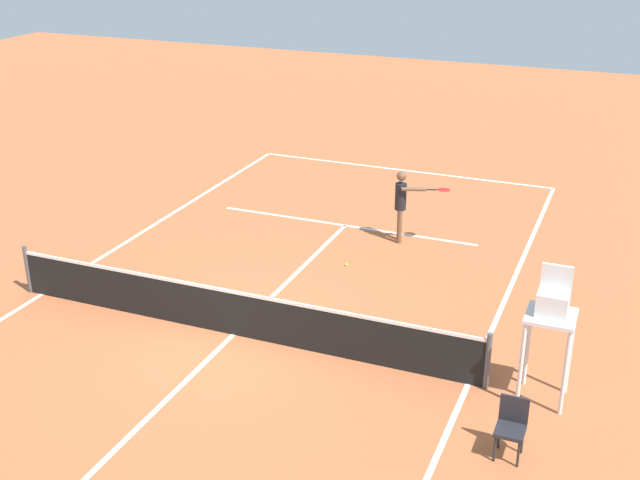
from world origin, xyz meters
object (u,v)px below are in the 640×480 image
at_px(player_serving, 403,200).
at_px(tennis_ball, 347,265).
at_px(umpire_chair, 551,314).
at_px(courtside_chair_near, 511,425).

relative_size(player_serving, tennis_ball, 26.80).
bearing_deg(player_serving, umpire_chair, 17.56).
xyz_separation_m(player_serving, tennis_ball, (0.74, 1.89, -1.06)).
height_order(umpire_chair, courtside_chair_near, umpire_chair).
height_order(player_serving, courtside_chair_near, player_serving).
height_order(tennis_ball, courtside_chair_near, courtside_chair_near).
distance_m(player_serving, tennis_ball, 2.29).
bearing_deg(tennis_ball, player_serving, -111.28).
bearing_deg(tennis_ball, umpire_chair, 142.68).
distance_m(tennis_ball, courtside_chair_near, 7.29).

